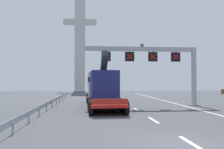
% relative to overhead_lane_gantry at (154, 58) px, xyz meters
% --- Properties ---
extents(ground, '(112.00, 112.00, 0.00)m').
position_rel_overhead_lane_gantry_xyz_m(ground, '(-3.15, -15.65, -5.07)').
color(ground, '#424449').
extents(lane_markings, '(0.20, 58.12, 0.01)m').
position_rel_overhead_lane_gantry_xyz_m(lane_markings, '(-2.57, 6.11, -5.07)').
color(lane_markings, silver).
rests_on(lane_markings, ground).
extents(edge_line_right, '(0.20, 63.00, 0.01)m').
position_rel_overhead_lane_gantry_xyz_m(edge_line_right, '(3.05, -3.65, -5.07)').
color(edge_line_right, silver).
rests_on(edge_line_right, ground).
extents(overhead_lane_gantry, '(12.12, 0.90, 6.54)m').
position_rel_overhead_lane_gantry_xyz_m(overhead_lane_gantry, '(0.00, 0.00, 0.00)').
color(overhead_lane_gantry, '#9EA0A5').
rests_on(overhead_lane_gantry, ground).
extents(heavy_haul_truck_red, '(3.45, 14.14, 5.30)m').
position_rel_overhead_lane_gantry_xyz_m(heavy_haul_truck_red, '(-5.63, 0.60, -3.08)').
color(heavy_haul_truck_red, red).
rests_on(heavy_haul_truck_red, ground).
extents(guardrail_left, '(0.13, 33.71, 0.76)m').
position_rel_overhead_lane_gantry_xyz_m(guardrail_left, '(-10.57, -0.80, -4.51)').
color(guardrail_left, '#999EA3').
rests_on(guardrail_left, ground).
extents(bridge_pylon_distant, '(9.00, 2.00, 30.32)m').
position_rel_overhead_lane_gantry_xyz_m(bridge_pylon_distant, '(-9.59, 41.70, 10.47)').
color(bridge_pylon_distant, '#B7B7B2').
rests_on(bridge_pylon_distant, ground).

